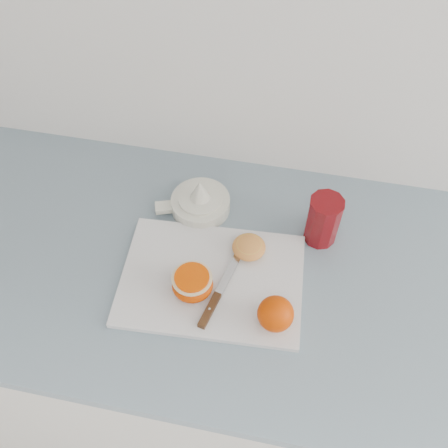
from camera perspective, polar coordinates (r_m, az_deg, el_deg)
name	(u,v)px	position (r m, az deg, el deg)	size (l,w,h in m)	color
counter	(254,357)	(1.42, 3.39, -14.98)	(2.60, 0.64, 0.89)	white
cutting_board	(212,279)	(1.01, -1.40, -6.36)	(0.36, 0.26, 0.01)	silver
whole_orange	(276,314)	(0.93, 5.91, -10.18)	(0.07, 0.07, 0.07)	#DA4B00
half_orange	(192,284)	(0.97, -3.63, -6.81)	(0.08, 0.08, 0.05)	#DA4B00
squeezed_shell	(249,247)	(1.03, 2.86, -2.63)	(0.07, 0.07, 0.03)	orange
paring_knife	(213,303)	(0.97, -1.26, -9.06)	(0.05, 0.18, 0.01)	#473115
citrus_juicer	(200,202)	(1.10, -2.79, 2.57)	(0.16, 0.13, 0.09)	white
red_tumbler	(323,221)	(1.05, 11.21, 0.30)	(0.07, 0.07, 0.12)	maroon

